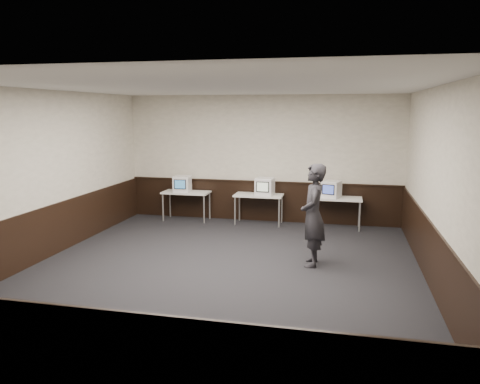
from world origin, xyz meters
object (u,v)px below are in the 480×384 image
desk_left (186,194)px  desk_center (259,197)px  emac_left (182,184)px  emac_right (331,189)px  person (313,215)px  desk_right (336,200)px  emac_center (265,186)px

desk_left → desk_center: (1.90, 0.00, 0.00)m
desk_center → emac_left: size_ratio=2.56×
emac_right → person: size_ratio=0.28×
desk_right → emac_right: bearing=-175.1°
desk_center → emac_left: emac_left is taller
emac_left → emac_right: emac_left is taller
desk_left → person: (3.44, -2.91, 0.26)m
desk_right → emac_right: size_ratio=2.28×
desk_right → person: 2.94m
emac_left → emac_center: bearing=-4.3°
desk_left → emac_left: bearing=-155.7°
person → desk_center: bearing=-155.8°
desk_center → emac_center: bearing=-10.8°
desk_left → desk_right: 3.80m
desk_left → desk_right: (3.80, 0.00, 0.00)m
emac_center → emac_right: (1.61, 0.02, -0.01)m
desk_left → person: bearing=-40.2°
emac_right → person: 2.91m
desk_left → person: 4.51m
desk_right → emac_right: (-0.13, -0.01, 0.27)m
desk_right → person: size_ratio=0.64×
desk_center → emac_right: 1.79m
desk_left → emac_left: 0.29m
emac_right → emac_left: bearing=-161.8°
desk_right → emac_center: bearing=-179.0°
emac_center → emac_right: emac_center is taller
desk_right → emac_right: 0.30m
desk_center → emac_right: size_ratio=2.28×
emac_center → person: bearing=-60.1°
emac_center → person: 3.19m
desk_center → emac_center: 0.33m
emac_left → person: bearing=-43.7°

